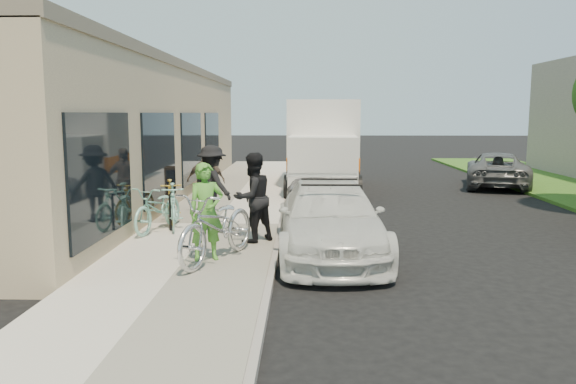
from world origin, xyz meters
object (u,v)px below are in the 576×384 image
object	(u,v)px
sedan_white	(330,219)
cruiser_bike_b	(159,208)
cruiser_bike_a	(173,206)
tandem_bike	(218,226)
bystander_b	(206,181)
moving_truck	(323,150)
far_car_gray	(497,170)
woman_rider	(206,212)
man_standing	(253,197)
sandwich_board	(207,181)
sedan_silver	(313,182)
bike_rack	(171,207)
bystander_a	(212,184)
cruiser_bike_c	(171,201)

from	to	relation	value
sedan_white	cruiser_bike_b	bearing A→B (deg)	157.18
cruiser_bike_a	tandem_bike	bearing A→B (deg)	-76.44
sedan_white	bystander_b	size ratio (longest dim) A/B	2.88
moving_truck	far_car_gray	distance (m)	6.51
tandem_bike	far_car_gray	bearing A→B (deg)	74.64
woman_rider	bystander_b	world-z (taller)	woman_rider
man_standing	sedan_white	bearing A→B (deg)	121.61
sandwich_board	sedan_silver	xyz separation A→B (m)	(3.30, -0.13, -0.00)
bike_rack	bystander_a	bearing A→B (deg)	43.70
far_car_gray	bystander_a	bearing A→B (deg)	56.21
bike_rack	man_standing	xyz separation A→B (m)	(1.93, -1.25, 0.40)
sedan_silver	cruiser_bike_a	bearing A→B (deg)	-118.92
bystander_b	far_car_gray	bearing A→B (deg)	37.35
bike_rack	woman_rider	bearing A→B (deg)	-65.01
cruiser_bike_c	cruiser_bike_a	bearing A→B (deg)	-89.34
sedan_silver	bystander_a	bearing A→B (deg)	-116.19
sedan_silver	tandem_bike	xyz separation A→B (m)	(-1.76, -7.70, 0.16)
far_car_gray	cruiser_bike_a	size ratio (longest dim) A/B	2.77
moving_truck	sandwich_board	bearing A→B (deg)	-141.22
sandwich_board	bystander_a	distance (m)	4.41
cruiser_bike_b	bystander_a	xyz separation A→B (m)	(1.00, 1.04, 0.41)
sedan_white	moving_truck	size ratio (longest dim) A/B	0.74
sedan_white	tandem_bike	bearing A→B (deg)	-152.94
bystander_a	far_car_gray	bearing A→B (deg)	-98.22
moving_truck	bystander_a	world-z (taller)	moving_truck
man_standing	moving_truck	bearing A→B (deg)	-143.68
man_standing	far_car_gray	bearing A→B (deg)	-172.72
sedan_silver	far_car_gray	xyz separation A→B (m)	(6.82, 3.61, 0.03)
woman_rider	bike_rack	bearing A→B (deg)	90.86
cruiser_bike_c	bystander_b	size ratio (longest dim) A/B	0.98
bike_rack	cruiser_bike_c	world-z (taller)	cruiser_bike_c
tandem_bike	woman_rider	size ratio (longest dim) A/B	1.38
sedan_white	cruiser_bike_c	xyz separation A→B (m)	(-3.61, 2.36, -0.05)
cruiser_bike_c	bystander_a	world-z (taller)	bystander_a
woman_rider	sedan_white	bearing A→B (deg)	0.83
woman_rider	cruiser_bike_a	size ratio (longest dim) A/B	1.04
sandwich_board	woman_rider	xyz separation A→B (m)	(1.32, -7.74, 0.40)
moving_truck	man_standing	world-z (taller)	moving_truck
sedan_silver	man_standing	bearing A→B (deg)	-97.82
woman_rider	sedan_silver	bearing A→B (deg)	51.30
far_car_gray	cruiser_bike_c	size ratio (longest dim) A/B	2.77
tandem_bike	woman_rider	world-z (taller)	woman_rider
sedan_white	man_standing	distance (m)	1.60
far_car_gray	bystander_b	world-z (taller)	bystander_b
bike_rack	bystander_b	xyz separation A→B (m)	(0.44, 1.92, 0.35)
sedan_silver	man_standing	distance (m)	6.34
sedan_white	cruiser_bike_a	size ratio (longest dim) A/B	2.94
bike_rack	sedan_white	size ratio (longest dim) A/B	0.17
moving_truck	cruiser_bike_b	size ratio (longest dim) A/B	3.43
sedan_white	cruiser_bike_a	world-z (taller)	sedan_white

